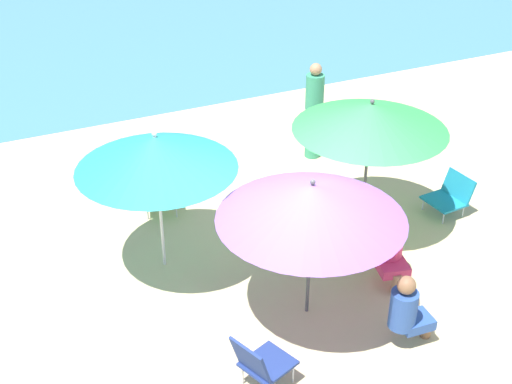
{
  "coord_description": "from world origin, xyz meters",
  "views": [
    {
      "loc": [
        -3.2,
        -5.75,
        5.41
      ],
      "look_at": [
        0.12,
        1.48,
        0.7
      ],
      "focal_mm": 49.26,
      "sensor_mm": 36.0,
      "label": 1
    }
  ],
  "objects_px": {
    "umbrella_purple": "(312,202)",
    "umbrella_teal": "(156,152)",
    "beach_chair_a": "(260,362)",
    "person_b": "(314,111)",
    "person_a": "(407,310)",
    "beach_chair_b": "(450,195)",
    "beach_chair_c": "(160,187)",
    "person_c": "(390,247)",
    "umbrella_green": "(371,117)"
  },
  "relations": [
    {
      "from": "person_a",
      "to": "beach_chair_b",
      "type": "bearing_deg",
      "value": 46.37
    },
    {
      "from": "person_b",
      "to": "umbrella_green",
      "type": "bearing_deg",
      "value": 134.86
    },
    {
      "from": "umbrella_green",
      "to": "person_b",
      "type": "distance_m",
      "value": 2.33
    },
    {
      "from": "beach_chair_b",
      "to": "person_a",
      "type": "distance_m",
      "value": 2.97
    },
    {
      "from": "umbrella_green",
      "to": "beach_chair_a",
      "type": "relative_size",
      "value": 2.88
    },
    {
      "from": "umbrella_teal",
      "to": "person_a",
      "type": "relative_size",
      "value": 2.12
    },
    {
      "from": "umbrella_green",
      "to": "person_b",
      "type": "relative_size",
      "value": 1.26
    },
    {
      "from": "umbrella_purple",
      "to": "umbrella_teal",
      "type": "xyz_separation_m",
      "value": [
        -1.23,
        1.57,
        0.12
      ]
    },
    {
      "from": "umbrella_green",
      "to": "beach_chair_c",
      "type": "xyz_separation_m",
      "value": [
        -2.39,
        1.61,
        -1.3
      ]
    },
    {
      "from": "beach_chair_b",
      "to": "umbrella_green",
      "type": "bearing_deg",
      "value": -13.63
    },
    {
      "from": "umbrella_green",
      "to": "beach_chair_b",
      "type": "relative_size",
      "value": 3.42
    },
    {
      "from": "umbrella_green",
      "to": "umbrella_purple",
      "type": "bearing_deg",
      "value": -140.33
    },
    {
      "from": "umbrella_green",
      "to": "beach_chair_b",
      "type": "height_order",
      "value": "umbrella_green"
    },
    {
      "from": "beach_chair_a",
      "to": "person_b",
      "type": "xyz_separation_m",
      "value": [
        2.95,
        4.31,
        0.45
      ]
    },
    {
      "from": "beach_chair_c",
      "to": "person_a",
      "type": "height_order",
      "value": "person_a"
    },
    {
      "from": "person_b",
      "to": "person_c",
      "type": "height_order",
      "value": "person_b"
    },
    {
      "from": "umbrella_purple",
      "to": "person_b",
      "type": "relative_size",
      "value": 1.3
    },
    {
      "from": "person_a",
      "to": "person_b",
      "type": "xyz_separation_m",
      "value": [
        1.22,
        4.34,
        0.35
      ]
    },
    {
      "from": "umbrella_purple",
      "to": "beach_chair_b",
      "type": "xyz_separation_m",
      "value": [
        2.9,
        1.09,
        -1.23
      ]
    },
    {
      "from": "umbrella_green",
      "to": "beach_chair_b",
      "type": "xyz_separation_m",
      "value": [
        1.34,
        -0.2,
        -1.39
      ]
    },
    {
      "from": "umbrella_green",
      "to": "person_c",
      "type": "distance_m",
      "value": 1.7
    },
    {
      "from": "umbrella_teal",
      "to": "beach_chair_b",
      "type": "relative_size",
      "value": 3.29
    },
    {
      "from": "beach_chair_a",
      "to": "person_c",
      "type": "distance_m",
      "value": 2.45
    },
    {
      "from": "beach_chair_c",
      "to": "person_b",
      "type": "height_order",
      "value": "person_b"
    },
    {
      "from": "umbrella_teal",
      "to": "umbrella_green",
      "type": "distance_m",
      "value": 2.8
    },
    {
      "from": "umbrella_purple",
      "to": "beach_chair_c",
      "type": "height_order",
      "value": "umbrella_purple"
    },
    {
      "from": "beach_chair_b",
      "to": "beach_chair_c",
      "type": "height_order",
      "value": "beach_chair_c"
    },
    {
      "from": "beach_chair_c",
      "to": "person_a",
      "type": "relative_size",
      "value": 0.73
    },
    {
      "from": "umbrella_teal",
      "to": "umbrella_green",
      "type": "xyz_separation_m",
      "value": [
        2.79,
        -0.28,
        0.04
      ]
    },
    {
      "from": "beach_chair_a",
      "to": "person_b",
      "type": "distance_m",
      "value": 5.24
    },
    {
      "from": "person_c",
      "to": "person_b",
      "type": "bearing_deg",
      "value": -179.73
    },
    {
      "from": "umbrella_purple",
      "to": "beach_chair_b",
      "type": "distance_m",
      "value": 3.33
    },
    {
      "from": "umbrella_purple",
      "to": "umbrella_teal",
      "type": "bearing_deg",
      "value": 127.96
    },
    {
      "from": "person_c",
      "to": "person_a",
      "type": "bearing_deg",
      "value": -11.85
    },
    {
      "from": "beach_chair_a",
      "to": "person_c",
      "type": "relative_size",
      "value": 0.76
    },
    {
      "from": "umbrella_teal",
      "to": "beach_chair_a",
      "type": "distance_m",
      "value": 2.77
    },
    {
      "from": "beach_chair_c",
      "to": "person_b",
      "type": "xyz_separation_m",
      "value": [
        2.77,
        0.53,
        0.45
      ]
    },
    {
      "from": "umbrella_teal",
      "to": "beach_chair_c",
      "type": "relative_size",
      "value": 2.93
    },
    {
      "from": "beach_chair_a",
      "to": "beach_chair_b",
      "type": "distance_m",
      "value": 4.38
    },
    {
      "from": "person_a",
      "to": "person_c",
      "type": "bearing_deg",
      "value": 68.98
    },
    {
      "from": "umbrella_purple",
      "to": "person_a",
      "type": "bearing_deg",
      "value": -52.01
    },
    {
      "from": "beach_chair_a",
      "to": "umbrella_teal",
      "type": "bearing_deg",
      "value": 74.34
    },
    {
      "from": "beach_chair_b",
      "to": "person_c",
      "type": "xyz_separation_m",
      "value": [
        -1.69,
        -0.95,
        0.2
      ]
    },
    {
      "from": "umbrella_purple",
      "to": "umbrella_teal",
      "type": "distance_m",
      "value": 2.0
    },
    {
      "from": "umbrella_green",
      "to": "beach_chair_a",
      "type": "distance_m",
      "value": 3.61
    },
    {
      "from": "umbrella_green",
      "to": "person_b",
      "type": "bearing_deg",
      "value": 79.89
    },
    {
      "from": "beach_chair_b",
      "to": "beach_chair_c",
      "type": "xyz_separation_m",
      "value": [
        -3.73,
        1.81,
        0.09
      ]
    },
    {
      "from": "umbrella_green",
      "to": "umbrella_teal",
      "type": "bearing_deg",
      "value": 174.19
    },
    {
      "from": "umbrella_teal",
      "to": "person_b",
      "type": "xyz_separation_m",
      "value": [
        3.17,
        1.85,
        -0.81
      ]
    },
    {
      "from": "beach_chair_c",
      "to": "person_c",
      "type": "bearing_deg",
      "value": 52.93
    }
  ]
}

